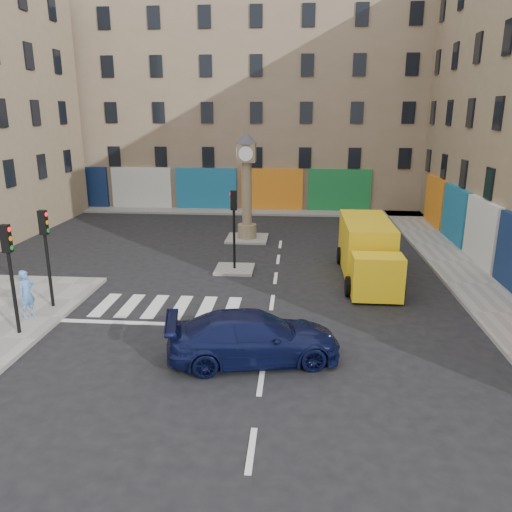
# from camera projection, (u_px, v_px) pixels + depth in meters

# --- Properties ---
(ground) EXTENTS (120.00, 120.00, 0.00)m
(ground) POSITION_uv_depth(u_px,v_px,m) (266.00, 348.00, 15.92)
(ground) COLOR black
(ground) RESTS_ON ground
(sidewalk_right) EXTENTS (2.60, 30.00, 0.15)m
(sidewalk_right) POSITION_uv_depth(u_px,v_px,m) (453.00, 262.00, 24.78)
(sidewalk_right) COLOR gray
(sidewalk_right) RESTS_ON ground
(sidewalk_far) EXTENTS (32.00, 2.40, 0.15)m
(sidewalk_far) POSITION_uv_depth(u_px,v_px,m) (232.00, 211.00, 37.46)
(sidewalk_far) COLOR gray
(sidewalk_far) RESTS_ON ground
(island_near) EXTENTS (1.80, 1.80, 0.12)m
(island_near) POSITION_uv_depth(u_px,v_px,m) (235.00, 269.00, 23.72)
(island_near) COLOR gray
(island_near) RESTS_ON ground
(island_far) EXTENTS (2.40, 2.40, 0.12)m
(island_far) POSITION_uv_depth(u_px,v_px,m) (247.00, 238.00, 29.46)
(island_far) COLOR gray
(island_far) RESTS_ON ground
(building_far) EXTENTS (32.00, 10.00, 17.00)m
(building_far) POSITION_uv_depth(u_px,v_px,m) (239.00, 96.00, 40.66)
(building_far) COLOR #867159
(building_far) RESTS_ON ground
(traffic_light_left_near) EXTENTS (0.28, 0.22, 3.70)m
(traffic_light_left_near) POSITION_uv_depth(u_px,v_px,m) (9.00, 262.00, 16.04)
(traffic_light_left_near) COLOR black
(traffic_light_left_near) RESTS_ON sidewalk_left
(traffic_light_left_far) EXTENTS (0.28, 0.22, 3.70)m
(traffic_light_left_far) POSITION_uv_depth(u_px,v_px,m) (46.00, 243.00, 18.34)
(traffic_light_left_far) COLOR black
(traffic_light_left_far) RESTS_ON sidewalk_left
(traffic_light_island) EXTENTS (0.28, 0.22, 3.70)m
(traffic_light_island) POSITION_uv_depth(u_px,v_px,m) (234.00, 217.00, 23.01)
(traffic_light_island) COLOR black
(traffic_light_island) RESTS_ON island_near
(clock_pillar) EXTENTS (1.20, 1.20, 6.10)m
(clock_pillar) POSITION_uv_depth(u_px,v_px,m) (247.00, 179.00, 28.48)
(clock_pillar) COLOR #867458
(clock_pillar) RESTS_ON island_far
(navy_sedan) EXTENTS (5.52, 3.11, 1.51)m
(navy_sedan) POSITION_uv_depth(u_px,v_px,m) (254.00, 337.00, 14.98)
(navy_sedan) COLOR #0B1033
(navy_sedan) RESTS_ON ground
(yellow_van) EXTENTS (2.35, 6.87, 2.50)m
(yellow_van) POSITION_uv_depth(u_px,v_px,m) (367.00, 250.00, 22.55)
(yellow_van) COLOR yellow
(yellow_van) RESTS_ON ground
(pedestrian_blue) EXTENTS (0.62, 0.74, 1.74)m
(pedestrian_blue) POSITION_uv_depth(u_px,v_px,m) (27.00, 294.00, 17.80)
(pedestrian_blue) COLOR #5988CD
(pedestrian_blue) RESTS_ON sidewalk_left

